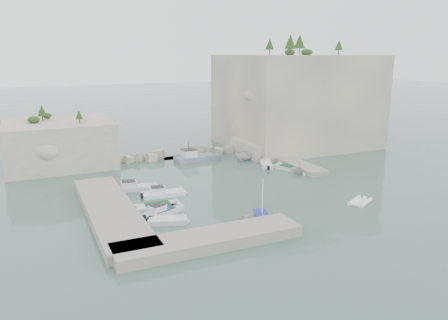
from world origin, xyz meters
name	(u,v)px	position (x,y,z in m)	size (l,w,h in m)	color
ground	(244,193)	(0.00, 0.00, 0.00)	(400.00, 400.00, 0.00)	#426357
cliff_east	(296,101)	(23.00, 23.00, 8.50)	(26.00, 22.00, 17.00)	beige
cliff_terrace	(263,147)	(13.00, 18.00, 1.25)	(8.00, 10.00, 2.50)	beige
outcrop_west	(59,143)	(-20.00, 25.00, 3.50)	(16.00, 14.00, 7.00)	beige
quay_west	(110,211)	(-17.00, -1.00, 0.55)	(5.00, 24.00, 1.10)	#9E9689
quay_south	(209,240)	(-10.00, -12.50, 0.55)	(18.00, 4.00, 1.10)	#9E9689
ledge_east	(290,162)	(13.50, 10.00, 0.40)	(3.00, 16.00, 0.80)	#9E9689
breakwater	(180,153)	(-1.00, 22.00, 0.70)	(28.00, 3.00, 1.40)	beige
motorboat_a	(136,190)	(-12.27, 7.05, 0.00)	(6.28, 1.87, 1.40)	silver
motorboat_b	(164,196)	(-9.64, 3.13, 0.00)	(5.77, 1.89, 1.40)	white
motorboat_c	(158,209)	(-11.64, -1.10, 0.00)	(5.65, 2.06, 0.70)	silver
motorboat_d	(163,214)	(-11.61, -2.96, 0.00)	(5.49, 1.63, 1.40)	silver
motorboat_e	(167,223)	(-11.92, -5.62, 0.00)	(4.46, 1.82, 0.70)	silver
rowboat	(262,219)	(-2.31, -8.89, 0.00)	(3.01, 4.21, 0.87)	white
inflatable_dinghy	(360,203)	(10.90, -9.25, 0.00)	(3.67, 1.78, 0.44)	white
tender_east_a	(301,173)	(11.95, 4.67, 0.00)	(2.85, 3.30, 1.74)	silver
tender_east_b	(287,169)	(11.34, 7.45, 0.00)	(4.58, 1.56, 0.70)	silver
tender_east_c	(266,166)	(9.48, 10.54, 0.00)	(4.87, 1.57, 0.70)	silver
tender_east_d	(247,160)	(8.60, 15.41, 0.00)	(1.86, 4.96, 1.91)	silver
work_boat	(197,160)	(0.86, 18.57, 0.00)	(8.29, 2.45, 2.20)	slate
rowboat_mast	(263,197)	(-2.31, -8.89, 2.54)	(0.10, 0.10, 4.20)	white
vegetation	(270,50)	(17.83, 24.40, 17.93)	(53.48, 13.88, 13.40)	#1E4219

